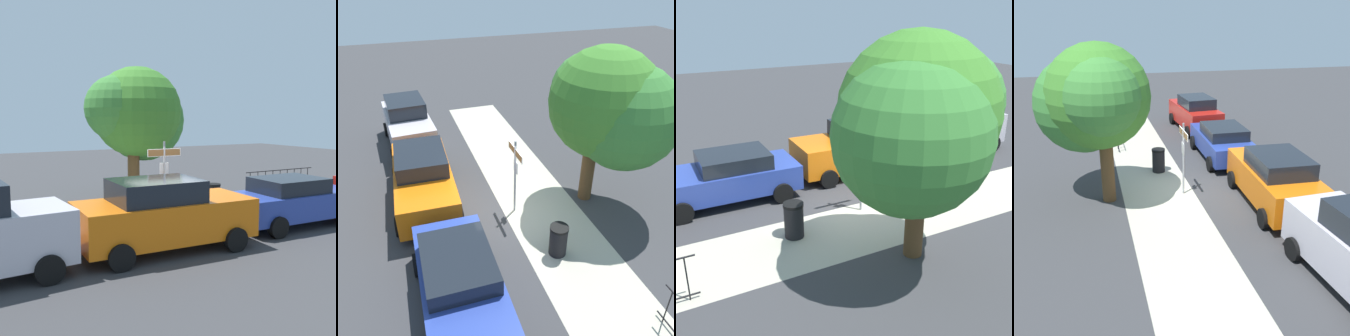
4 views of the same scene
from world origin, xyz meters
The scene contains 9 objects.
ground_plane centered at (0.00, 0.00, 0.00)m, with size 60.00×60.00×0.00m, color #38383A.
sidewalk_strip centered at (2.00, 1.30, 0.00)m, with size 24.00×2.60×0.00m, color #B4AE9A.
street_sign centered at (-0.09, 0.40, 1.79)m, with size 1.24×0.07×2.66m.
shade_tree centered at (0.25, 3.39, 3.55)m, with size 4.27×3.90×5.41m.
car_orange centered at (-1.64, -2.43, 0.95)m, with size 4.68×2.27×1.89m.
car_blue centered at (3.22, -2.17, 0.81)m, with size 4.44×2.17×1.56m.
car_red centered at (8.06, -2.21, 0.95)m, with size 4.49×2.23×1.89m.
iron_fence centered at (6.93, 2.30, 0.56)m, with size 3.94×0.04×1.07m.
trash_bin centered at (2.26, 0.90, 0.49)m, with size 0.55×0.55×0.98m.
Camera 4 is at (-13.36, 3.57, 6.34)m, focal length 43.64 mm.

